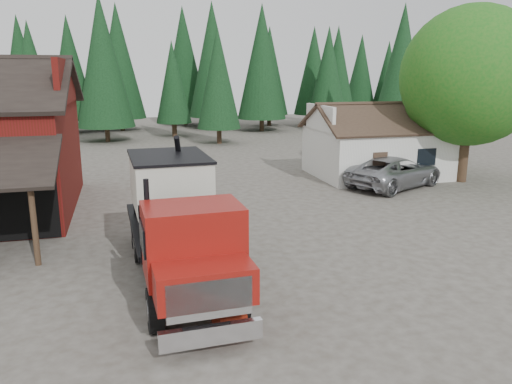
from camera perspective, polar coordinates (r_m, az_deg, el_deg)
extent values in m
plane|color=#494339|center=(16.73, -5.16, -9.05)|extent=(120.00, 120.00, 0.00)
cube|color=#5F100F|center=(25.37, -20.96, 11.73)|extent=(0.25, 7.00, 2.00)
cylinder|color=#382619|center=(18.32, -24.00, -3.54)|extent=(0.20, 0.20, 2.80)
cube|color=silver|center=(32.60, 13.77, 4.47)|extent=(8.00, 6.00, 3.00)
cube|color=#38281E|center=(31.04, 15.33, 8.13)|extent=(8.60, 3.42, 1.80)
cube|color=#38281E|center=(33.66, 12.77, 8.66)|extent=(8.60, 3.42, 1.80)
cube|color=silver|center=(30.62, 7.35, 8.43)|extent=(0.20, 4.20, 1.50)
cube|color=silver|center=(34.44, 19.91, 8.30)|extent=(0.20, 4.20, 1.50)
cube|color=#38281E|center=(29.36, 13.94, 2.50)|extent=(0.90, 0.06, 2.00)
cube|color=black|center=(30.81, 18.91, 3.81)|extent=(1.20, 0.06, 1.00)
cylinder|color=#382619|center=(32.27, 22.60, 3.91)|extent=(0.60, 0.60, 3.20)
sphere|color=#166217|center=(31.91, 23.36, 12.07)|extent=(8.00, 8.00, 8.00)
sphere|color=#166217|center=(31.87, 20.54, 10.15)|extent=(4.40, 4.40, 4.40)
sphere|color=#166217|center=(31.94, 25.53, 10.24)|extent=(4.80, 4.80, 4.80)
cylinder|color=#382619|center=(46.38, -4.22, 6.53)|extent=(0.44, 0.44, 1.60)
cone|color=black|center=(46.05, -4.34, 12.84)|extent=(3.96, 3.96, 9.00)
cylinder|color=#382619|center=(48.31, 15.83, 6.34)|extent=(0.44, 0.44, 1.60)
cone|color=black|center=(47.99, 16.30, 13.58)|extent=(4.84, 4.84, 11.00)
cylinder|color=#382619|center=(49.59, -16.61, 6.46)|extent=(0.44, 0.44, 1.60)
cone|color=black|center=(49.28, -17.14, 14.09)|extent=(5.28, 5.28, 12.00)
cylinder|color=black|center=(13.15, -11.47, -13.09)|extent=(0.41, 1.16, 1.15)
cylinder|color=black|center=(13.49, -1.95, -12.09)|extent=(0.41, 1.16, 1.15)
cylinder|color=black|center=(17.77, -13.17, -6.00)|extent=(0.41, 1.16, 1.15)
cylinder|color=black|center=(18.03, -6.18, -5.43)|extent=(0.41, 1.16, 1.15)
cylinder|color=black|center=(19.16, -13.51, -4.58)|extent=(0.41, 1.16, 1.15)
cylinder|color=black|center=(19.39, -7.02, -4.08)|extent=(0.41, 1.16, 1.15)
cube|color=black|center=(16.16, -8.90, -6.21)|extent=(1.51, 9.03, 0.42)
cube|color=silver|center=(11.86, -5.13, -15.96)|extent=(2.41, 0.28, 0.47)
cube|color=silver|center=(11.57, -5.33, -12.11)|extent=(1.99, 0.18, 0.94)
cube|color=maroon|center=(12.06, -5.97, -10.19)|extent=(2.40, 1.45, 0.89)
cube|color=maroon|center=(13.10, -7.21, -5.57)|extent=(2.58, 1.88, 1.93)
cube|color=black|center=(12.22, -6.56, -5.41)|extent=(2.20, 0.17, 0.94)
cylinder|color=black|center=(13.70, -12.29, -2.40)|extent=(0.15, 0.15, 1.88)
cube|color=black|center=(14.10, -7.96, -4.43)|extent=(2.56, 0.23, 1.67)
cube|color=black|center=(17.45, -9.65, -3.77)|extent=(2.91, 6.17, 0.17)
cube|color=beige|center=(17.06, -9.85, 1.20)|extent=(2.54, 3.54, 1.67)
cone|color=beige|center=(17.31, -9.71, -2.18)|extent=(2.39, 2.39, 0.73)
cube|color=black|center=(16.90, -9.97, 4.04)|extent=(2.65, 3.65, 0.08)
cylinder|color=black|center=(18.59, -8.52, 1.93)|extent=(0.69, 2.30, 3.19)
cube|color=maroon|center=(19.72, -12.47, -1.00)|extent=(0.66, 0.86, 0.47)
cylinder|color=silver|center=(14.40, -2.78, -9.02)|extent=(0.63, 1.07, 0.59)
imported|color=#9FA1A6|center=(29.54, 15.61, 2.23)|extent=(6.98, 5.36, 1.76)
cube|color=maroon|center=(13.12, -3.12, -14.22)|extent=(0.72, 1.11, 0.60)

